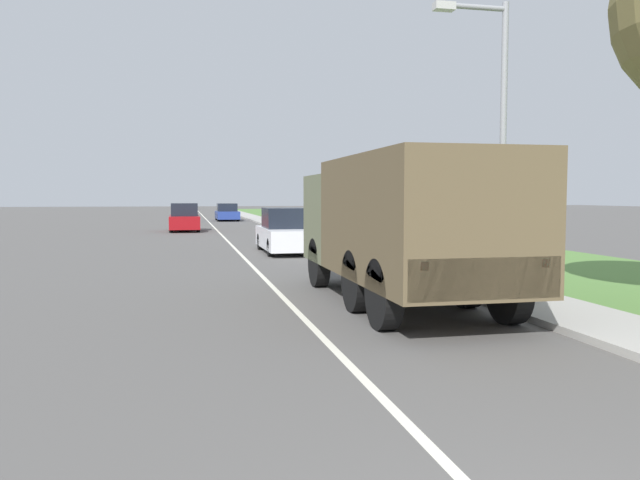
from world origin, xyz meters
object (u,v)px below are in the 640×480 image
(car_third_ahead, at_px, (227,213))
(lamp_post, at_px, (494,116))
(car_second_ahead, at_px, (184,219))
(military_truck, at_px, (401,221))
(car_nearest_ahead, at_px, (285,233))

(car_third_ahead, relative_size, lamp_post, 0.77)
(car_second_ahead, height_order, car_third_ahead, car_second_ahead)
(military_truck, distance_m, car_nearest_ahead, 11.54)
(car_nearest_ahead, height_order, lamp_post, lamp_post)
(car_nearest_ahead, bearing_deg, car_second_ahead, 103.48)
(military_truck, distance_m, car_second_ahead, 27.09)
(military_truck, bearing_deg, car_nearest_ahead, 92.14)
(car_third_ahead, bearing_deg, military_truck, -89.33)
(car_third_ahead, distance_m, lamp_post, 41.79)
(military_truck, height_order, car_third_ahead, military_truck)
(car_second_ahead, relative_size, lamp_post, 0.67)
(car_nearest_ahead, relative_size, car_second_ahead, 1.12)
(military_truck, bearing_deg, car_second_ahead, 98.69)
(car_nearest_ahead, bearing_deg, military_truck, -87.86)
(car_nearest_ahead, distance_m, car_second_ahead, 15.70)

